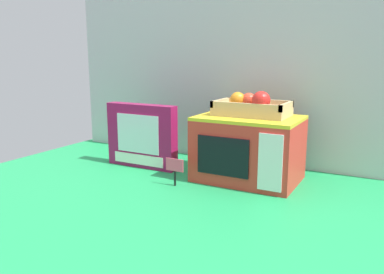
{
  "coord_description": "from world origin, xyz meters",
  "views": [
    {
      "loc": [
        0.66,
        -1.3,
        0.45
      ],
      "look_at": [
        -0.05,
        0.02,
        0.14
      ],
      "focal_mm": 36.46,
      "sensor_mm": 36.0,
      "label": 1
    }
  ],
  "objects_px": {
    "cookie_set_box": "(142,136)",
    "price_sign": "(175,168)",
    "food_groups_crate": "(252,107)",
    "toy_microwave": "(248,148)"
  },
  "relations": [
    {
      "from": "food_groups_crate",
      "to": "toy_microwave",
      "type": "bearing_deg",
      "value": -95.97
    },
    {
      "from": "toy_microwave",
      "to": "food_groups_crate",
      "type": "bearing_deg",
      "value": 84.03
    },
    {
      "from": "price_sign",
      "to": "cookie_set_box",
      "type": "bearing_deg",
      "value": 148.97
    },
    {
      "from": "toy_microwave",
      "to": "price_sign",
      "type": "distance_m",
      "value": 0.28
    },
    {
      "from": "food_groups_crate",
      "to": "cookie_set_box",
      "type": "xyz_separation_m",
      "value": [
        -0.45,
        -0.06,
        -0.14
      ]
    },
    {
      "from": "toy_microwave",
      "to": "cookie_set_box",
      "type": "distance_m",
      "value": 0.45
    },
    {
      "from": "cookie_set_box",
      "to": "price_sign",
      "type": "bearing_deg",
      "value": -31.03
    },
    {
      "from": "toy_microwave",
      "to": "price_sign",
      "type": "bearing_deg",
      "value": -136.49
    },
    {
      "from": "cookie_set_box",
      "to": "price_sign",
      "type": "height_order",
      "value": "cookie_set_box"
    },
    {
      "from": "food_groups_crate",
      "to": "price_sign",
      "type": "bearing_deg",
      "value": -134.11
    }
  ]
}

